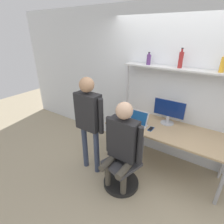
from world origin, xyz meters
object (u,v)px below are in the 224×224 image
object	(u,v)px
monitor	(169,110)
bottle_purple	(149,59)
person_standing	(89,115)
bottle_amber	(223,64)
office_chair	(123,170)
bottle_red	(181,60)
person_seated	(122,141)
laptop	(138,121)
cell_phone	(151,129)

from	to	relation	value
monitor	bottle_purple	size ratio (longest dim) A/B	2.63
person_standing	bottle_amber	distance (m)	2.02
office_chair	bottle_red	xyz separation A→B (m)	(0.36, 1.00, 1.59)
person_seated	bottle_red	size ratio (longest dim) A/B	4.79
monitor	bottle_purple	world-z (taller)	bottle_purple
bottle_amber	person_standing	bearing A→B (deg)	-146.61
laptop	person_seated	world-z (taller)	person_seated
cell_phone	office_chair	bearing A→B (deg)	-105.76
laptop	bottle_purple	size ratio (longest dim) A/B	1.60
cell_phone	monitor	bearing A→B (deg)	66.96
office_chair	cell_phone	bearing A→B (deg)	74.24
bottle_amber	office_chair	bearing A→B (deg)	-132.73
cell_phone	bottle_amber	bearing A→B (deg)	28.61
person_seated	monitor	bearing A→B (deg)	71.54
person_standing	bottle_amber	bearing A→B (deg)	33.39
bottle_amber	cell_phone	bearing A→B (deg)	-151.39
cell_phone	bottle_amber	xyz separation A→B (m)	(0.76, 0.41, 1.06)
office_chair	bottle_amber	size ratio (longest dim) A/B	3.50
monitor	cell_phone	size ratio (longest dim) A/B	3.58
laptop	cell_phone	distance (m)	0.26
monitor	office_chair	world-z (taller)	monitor
office_chair	bottle_amber	world-z (taller)	bottle_amber
monitor	bottle_purple	xyz separation A→B (m)	(-0.47, 0.05, 0.80)
monitor	office_chair	xyz separation A→B (m)	(-0.32, -0.95, -0.75)
office_chair	bottle_red	distance (m)	1.91
cell_phone	bottle_amber	size ratio (longest dim) A/B	0.59
cell_phone	person_standing	distance (m)	1.05
office_chair	bottle_amber	xyz separation A→B (m)	(0.92, 1.00, 1.57)
office_chair	person_seated	world-z (taller)	person_seated
cell_phone	bottle_red	world-z (taller)	bottle_red
laptop	office_chair	size ratio (longest dim) A/B	0.36
office_chair	person_standing	world-z (taller)	person_standing
cell_phone	office_chair	world-z (taller)	office_chair
cell_phone	person_seated	world-z (taller)	person_seated
laptop	person_seated	size ratio (longest dim) A/B	0.23
office_chair	person_seated	xyz separation A→B (m)	(-0.01, -0.04, 0.56)
office_chair	person_seated	bearing A→B (deg)	-104.92
monitor	office_chair	size ratio (longest dim) A/B	0.60
person_seated	bottle_amber	size ratio (longest dim) A/B	5.53
bottle_purple	cell_phone	bearing A→B (deg)	-52.54
monitor	laptop	xyz separation A→B (m)	(-0.40, -0.36, -0.18)
bottle_red	cell_phone	bearing A→B (deg)	-115.81
cell_phone	laptop	bearing A→B (deg)	179.08
bottle_amber	bottle_red	xyz separation A→B (m)	(-0.56, 0.00, 0.02)
laptop	bottle_purple	world-z (taller)	bottle_purple
cell_phone	person_standing	world-z (taller)	person_standing
cell_phone	bottle_red	xyz separation A→B (m)	(0.20, 0.41, 1.08)
laptop	person_standing	distance (m)	0.86
bottle_amber	person_seated	bearing A→B (deg)	-131.93
laptop	bottle_red	distance (m)	1.18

